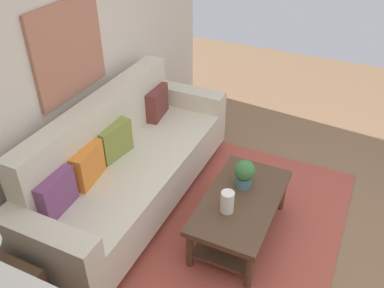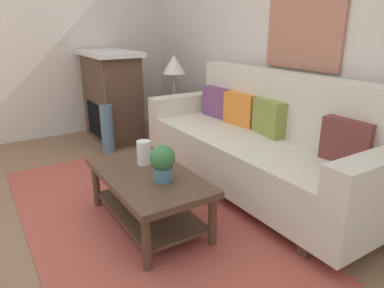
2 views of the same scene
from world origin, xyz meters
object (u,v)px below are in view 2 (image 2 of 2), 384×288
couch (257,146)px  framed_painting (304,23)px  tabletop_vase (144,153)px  floor_vase (107,131)px  throw_pillow_olive (269,118)px  throw_pillow_orange (241,109)px  table_lamp (174,66)px  throw_pillow_maroon (347,141)px  potted_plant_tabletop (163,162)px  fireplace (112,96)px  throw_pillow_plum (217,102)px  side_table (175,123)px  coffee_table (148,187)px

couch → framed_painting: bearing=90.0°
tabletop_vase → couch: bearing=81.1°
floor_vase → tabletop_vase: bearing=-7.6°
throw_pillow_olive → couch: bearing=-90.0°
throw_pillow_olive → framed_painting: bearing=90.0°
throw_pillow_orange → throw_pillow_olive: 0.40m
throw_pillow_olive → table_lamp: bearing=-176.2°
throw_pillow_olive → throw_pillow_maroon: (0.79, 0.00, 0.00)m
throw_pillow_olive → tabletop_vase: (-0.16, -1.17, -0.16)m
tabletop_vase → potted_plant_tabletop: 0.36m
throw_pillow_maroon → tabletop_vase: size_ratio=1.90×
throw_pillow_orange → fireplace: size_ratio=0.31×
throw_pillow_plum → fireplace: (-1.41, -0.68, -0.09)m
couch → table_lamp: (-1.54, 0.02, 0.56)m
floor_vase → throw_pillow_orange: bearing=39.2°
couch → tabletop_vase: bearing=-98.9°
potted_plant_tabletop → side_table: size_ratio=0.47×
throw_pillow_maroon → coffee_table: size_ratio=0.33×
fireplace → tabletop_vase: bearing=-13.5°
throw_pillow_maroon → fireplace: bearing=-167.3°
throw_pillow_plum → floor_vase: size_ratio=0.59×
coffee_table → floor_vase: (-1.61, 0.25, -0.01)m
potted_plant_tabletop → fireplace: bearing=168.0°
fireplace → floor_vase: (0.61, -0.30, -0.28)m
throw_pillow_plum → throw_pillow_orange: size_ratio=1.00×
throw_pillow_plum → side_table: size_ratio=0.64×
couch → table_lamp: 1.64m
side_table → throw_pillow_orange: bearing=5.1°
coffee_table → side_table: (-1.56, 1.13, -0.03)m
potted_plant_tabletop → framed_painting: bearing=97.1°
potted_plant_tabletop → fireplace: size_ratio=0.23×
throw_pillow_orange → table_lamp: 1.19m
coffee_table → framed_painting: bearing=90.7°
side_table → fireplace: (-0.66, -0.57, 0.31)m
throw_pillow_olive → fireplace: 2.31m
throw_pillow_olive → side_table: bearing=-176.2°
throw_pillow_maroon → side_table: throw_pillow_maroon is taller
throw_pillow_plum → throw_pillow_maroon: bearing=0.0°
throw_pillow_plum → coffee_table: 1.52m
throw_pillow_orange → fireplace: 1.93m
throw_pillow_maroon → throw_pillow_plum: bearing=180.0°
coffee_table → tabletop_vase: (-0.18, 0.06, 0.21)m
couch → framed_painting: size_ratio=2.99×
throw_pillow_olive → tabletop_vase: 1.19m
tabletop_vase → floor_vase: bearing=172.4°
throw_pillow_maroon → table_lamp: bearing=-177.5°
potted_plant_tabletop → throw_pillow_olive: bearing=99.1°
potted_plant_tabletop → table_lamp: 2.09m
throw_pillow_orange → side_table: size_ratio=0.64×
table_lamp → fireplace: (-0.66, -0.57, -0.41)m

